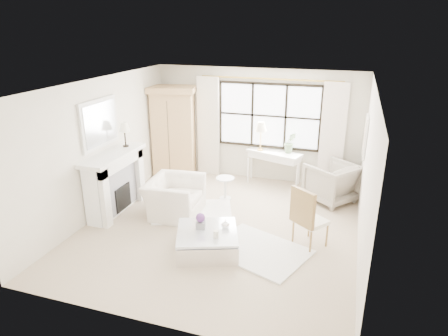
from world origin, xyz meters
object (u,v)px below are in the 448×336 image
at_px(armoire, 174,131).
at_px(coffee_table, 207,241).
at_px(console_table, 274,167).
at_px(club_armchair, 175,197).

bearing_deg(armoire, coffee_table, -71.11).
bearing_deg(coffee_table, console_table, 61.87).
xyz_separation_m(armoire, coffee_table, (2.07, -3.22, -0.96)).
bearing_deg(coffee_table, club_armchair, 114.51).
bearing_deg(armoire, console_table, -10.26).
height_order(armoire, club_armchair, armoire).
bearing_deg(armoire, club_armchair, -79.42).
xyz_separation_m(console_table, club_armchair, (-1.56, -2.26, -0.03)).
height_order(armoire, coffee_table, armoire).
relative_size(club_armchair, coffee_table, 0.89).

